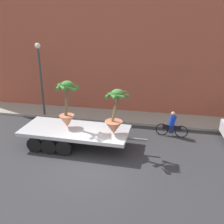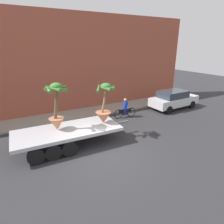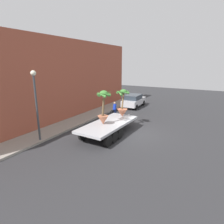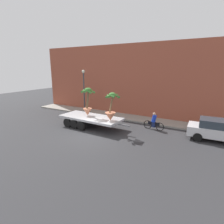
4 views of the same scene
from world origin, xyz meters
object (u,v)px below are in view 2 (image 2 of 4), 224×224
at_px(cyclist, 125,109).
at_px(parked_car, 173,99).
at_px(flatbed_trailer, 63,134).
at_px(potted_palm_rear, 56,109).
at_px(potted_palm_middle, 104,107).

distance_m(cyclist, parked_car, 4.90).
distance_m(flatbed_trailer, cyclist, 5.76).
relative_size(flatbed_trailer, parked_car, 1.50).
bearing_deg(potted_palm_rear, flatbed_trailer, -43.33).
xyz_separation_m(flatbed_trailer, parked_car, (10.22, 2.09, 0.07)).
xyz_separation_m(potted_palm_rear, parked_car, (10.41, 1.91, -1.34)).
height_order(potted_palm_middle, cyclist, potted_palm_middle).
xyz_separation_m(potted_palm_middle, parked_car, (7.81, 2.23, -1.10)).
bearing_deg(potted_palm_middle, potted_palm_rear, 173.02).
bearing_deg(potted_palm_middle, flatbed_trailer, 176.64).
xyz_separation_m(potted_palm_rear, cyclist, (5.51, 2.01, -1.50)).
height_order(potted_palm_rear, potted_palm_middle, potted_palm_rear).
distance_m(potted_palm_middle, parked_car, 8.19).
bearing_deg(potted_palm_rear, potted_palm_middle, -6.98).
height_order(flatbed_trailer, cyclist, cyclist).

